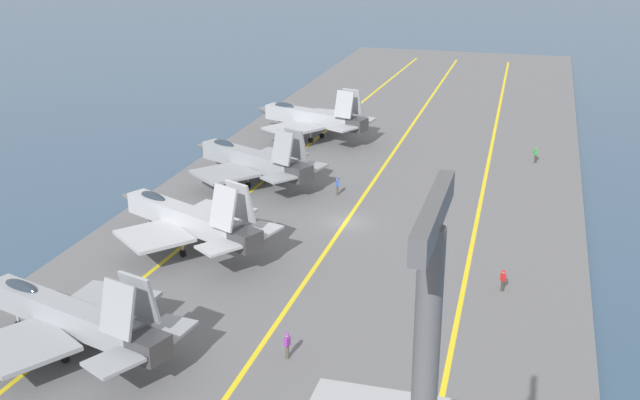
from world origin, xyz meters
TOP-DOWN VIEW (x-y plane):
  - ground_plane at (0.00, 0.00)m, footprint 2000.00×2000.00m
  - carrier_deck at (0.00, 0.00)m, footprint 189.09×40.70m
  - deck_stripe_foul_line at (0.00, -11.19)m, footprint 170.15×4.09m
  - deck_stripe_centerline at (0.00, 0.00)m, footprint 170.18×0.36m
  - deck_stripe_edge_line at (0.00, 11.19)m, footprint 170.03×7.94m
  - parked_jet_nearest at (-26.00, 11.23)m, footprint 12.19×16.78m
  - parked_jet_second at (-9.41, 10.87)m, footprint 12.27×16.32m
  - parked_jet_third at (7.91, 11.80)m, footprint 13.10×15.83m
  - parked_jet_fourth at (25.33, 10.63)m, footprint 13.50×15.69m
  - crew_blue_vest at (6.68, 2.52)m, footprint 0.43×0.34m
  - crew_green_vest at (22.84, -15.62)m, footprint 0.35×0.43m
  - crew_purple_vest at (-23.20, -2.04)m, footprint 0.45×0.37m
  - crew_red_vest at (-10.15, -14.16)m, footprint 0.46×0.43m

SIDE VIEW (x-z plane):
  - ground_plane at x=0.00m, z-range 0.00..0.00m
  - carrier_deck at x=0.00m, z-range 0.00..0.40m
  - deck_stripe_foul_line at x=0.00m, z-range 0.40..0.41m
  - deck_stripe_centerline at x=0.00m, z-range 0.40..0.41m
  - deck_stripe_edge_line at x=0.00m, z-range 0.40..0.41m
  - crew_red_vest at x=-10.15m, z-range 0.48..2.12m
  - crew_green_vest at x=22.84m, z-range 0.49..2.24m
  - crew_purple_vest at x=-23.20m, z-range 0.49..2.26m
  - crew_blue_vest at x=6.68m, z-range 0.49..2.27m
  - parked_jet_third at x=7.91m, z-range -0.36..6.08m
  - parked_jet_nearest at x=-26.00m, z-range -0.34..6.10m
  - parked_jet_fourth at x=25.33m, z-range -0.20..6.43m
  - parked_jet_second at x=-9.41m, z-range -0.27..6.57m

